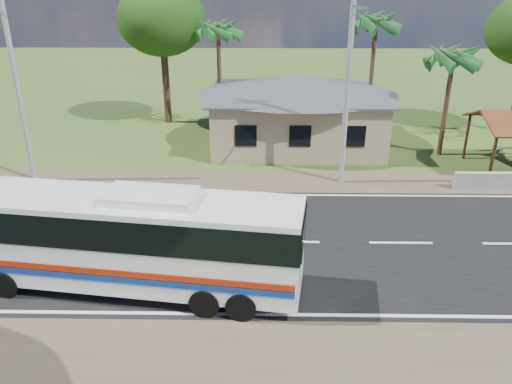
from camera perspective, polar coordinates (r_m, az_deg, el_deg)
ground at (r=20.10m, az=3.68°, el=-5.76°), size 120.00×120.00×0.00m
road at (r=20.09m, az=3.68°, el=-5.74°), size 120.00×16.00×0.03m
house at (r=31.42m, az=4.65°, el=10.15°), size 12.40×10.00×5.00m
utility_poles at (r=24.64m, az=9.77°, el=13.68°), size 32.80×2.22×11.00m
palm_near at (r=30.68m, az=21.64°, el=14.17°), size 2.80×2.80×6.70m
palm_mid at (r=33.88m, az=13.57°, el=18.31°), size 2.80×2.80×8.20m
palm_far at (r=33.83m, az=-4.35°, el=18.02°), size 2.80×2.80×7.70m
tree_behind_house at (r=36.33m, az=-10.73°, el=18.76°), size 6.00×6.00×9.61m
coach_bus at (r=16.85m, az=-14.74°, el=-4.65°), size 11.85×4.03×3.61m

